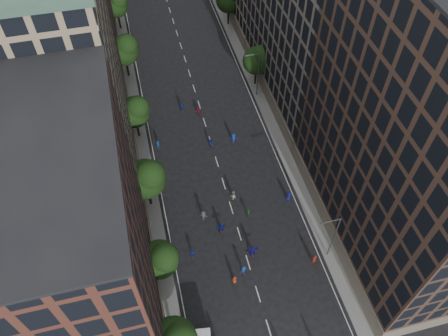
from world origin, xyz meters
name	(u,v)px	position (x,y,z in m)	size (l,w,h in m)	color
ground	(205,124)	(0.00, 40.00, 0.00)	(240.00, 240.00, 0.00)	black
sidewalk_left	(130,106)	(-12.00, 47.50, 0.07)	(4.00, 105.00, 0.15)	slate
sidewalk_right	(260,85)	(12.00, 47.50, 0.07)	(4.00, 105.00, 0.15)	slate
bldg_left_a	(72,257)	(-19.00, 11.00, 15.00)	(14.00, 22.00, 30.00)	#51291F
bldg_left_b	(62,83)	(-19.00, 35.00, 17.00)	(14.00, 26.00, 34.00)	#9A8464
bldg_left_c	(65,8)	(-19.00, 58.00, 14.00)	(14.00, 20.00, 28.00)	#51291F
bldg_right_a	(418,136)	(19.00, 15.00, 18.00)	(14.00, 30.00, 36.00)	#442F24
bldg_right_b	(317,9)	(19.00, 44.00, 16.50)	(14.00, 28.00, 33.00)	#686056
tree_left_1	(161,259)	(-11.02, 13.86, 5.55)	(4.80, 4.80, 8.21)	black
tree_left_2	(147,178)	(-10.99, 25.83, 6.36)	(5.60, 5.60, 9.45)	black
tree_left_3	(135,111)	(-11.02, 39.85, 5.82)	(5.00, 5.00, 8.58)	black
tree_left_4	(124,49)	(-11.00, 55.84, 6.10)	(5.40, 5.40, 9.08)	black
tree_left_5	(117,4)	(-11.02, 71.86, 5.68)	(4.80, 4.80, 8.33)	black
tree_right_a	(258,59)	(11.38, 47.85, 5.63)	(5.00, 5.00, 8.39)	black
streetlamp_near	(333,236)	(10.37, 12.00, 5.17)	(2.64, 0.22, 9.06)	#595B60
streetlamp_far	(257,72)	(10.37, 45.00, 5.17)	(2.64, 0.22, 9.06)	#595B60
skater_3	(243,270)	(-1.05, 12.21, 0.82)	(1.06, 0.61, 1.64)	navy
skater_4	(192,253)	(-6.98, 16.21, 0.75)	(0.88, 0.37, 1.51)	#1528AE
skater_5	(252,251)	(0.85, 14.52, 0.95)	(1.75, 0.56, 1.89)	#1C14A6
skater_6	(235,280)	(-2.49, 11.24, 0.75)	(0.73, 0.48, 1.50)	#9B3719
skater_7	(314,259)	(8.37, 11.39, 0.90)	(0.66, 0.43, 1.80)	#A1221A
skater_8	(233,196)	(0.65, 23.89, 0.90)	(0.87, 0.68, 1.79)	silver
skater_9	(203,216)	(-4.30, 21.53, 0.89)	(1.15, 0.66, 1.77)	#47474D
skater_10	(248,213)	(1.98, 20.59, 0.75)	(0.87, 0.36, 1.49)	#1E6527
skater_11	(221,228)	(-2.38, 19.06, 0.82)	(1.52, 0.48, 1.64)	#121894
skater_12	(289,196)	(8.50, 21.86, 0.80)	(0.78, 0.51, 1.60)	#111690
skater_13	(158,145)	(-8.50, 36.52, 0.85)	(0.62, 0.41, 1.69)	#114690
skater_14	(211,143)	(-0.20, 34.95, 0.75)	(0.73, 0.57, 1.51)	navy
skater_15	(234,138)	(3.61, 34.87, 0.91)	(1.17, 0.67, 1.82)	#1735BC
skater_16	(182,107)	(-3.25, 44.19, 0.89)	(1.05, 0.44, 1.79)	#13289B
skater_17	(198,111)	(-0.60, 42.68, 0.75)	(1.39, 0.44, 1.50)	maroon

